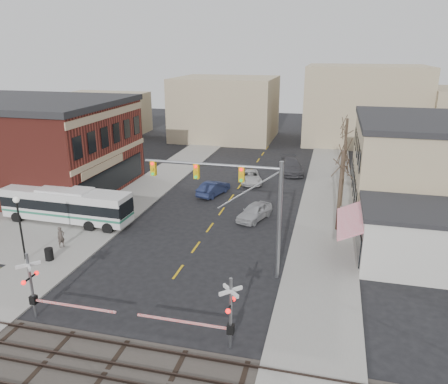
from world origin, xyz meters
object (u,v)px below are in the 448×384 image
at_px(rr_crossing_east, 222,313).
at_px(street_lamp, 19,216).
at_px(car_b, 213,188).
at_px(car_d, 291,166).
at_px(car_a, 255,212).
at_px(transit_bus, 67,205).
at_px(pedestrian_near, 61,237).
at_px(pedestrian_far, 88,215).
at_px(trash_bin, 49,254).
at_px(rr_crossing_west, 38,287).
at_px(traffic_signal_mast, 240,194).
at_px(car_c, 250,177).

relative_size(rr_crossing_east, street_lamp, 1.17).
bearing_deg(car_b, car_d, -107.80).
bearing_deg(rr_crossing_east, car_a, 94.99).
bearing_deg(transit_bus, pedestrian_near, -62.15).
bearing_deg(pedestrian_far, trash_bin, -108.38).
height_order(car_a, car_b, car_b).
xyz_separation_m(rr_crossing_west, pedestrian_near, (-4.19, 8.24, -1.03)).
xyz_separation_m(traffic_signal_mast, pedestrian_near, (-13.96, 0.36, -4.75)).
relative_size(car_a, pedestrian_near, 2.63).
relative_size(traffic_signal_mast, rr_crossing_west, 1.63).
bearing_deg(car_c, trash_bin, -132.55).
relative_size(car_b, pedestrian_far, 2.61).
distance_m(street_lamp, pedestrian_near, 3.83).
relative_size(street_lamp, car_c, 0.99).
bearing_deg(trash_bin, street_lamp, -165.71).
bearing_deg(street_lamp, trash_bin, 14.29).
xyz_separation_m(transit_bus, car_a, (15.70, 4.76, -0.95)).
xyz_separation_m(street_lamp, car_a, (14.52, 11.98, -2.77)).
xyz_separation_m(transit_bus, car_b, (10.34, 10.42, -0.95)).
relative_size(trash_bin, car_b, 0.20).
relative_size(car_a, pedestrian_far, 2.52).
xyz_separation_m(rr_crossing_east, car_d, (0.06, 33.66, -1.12)).
bearing_deg(street_lamp, traffic_signal_mast, 8.05).
bearing_deg(car_b, pedestrian_near, 78.52).
relative_size(car_c, pedestrian_near, 2.96).
bearing_deg(transit_bus, car_a, 16.87).
distance_m(street_lamp, pedestrian_far, 7.49).
distance_m(traffic_signal_mast, pedestrian_far, 15.87).
distance_m(rr_crossing_east, car_b, 24.30).
bearing_deg(street_lamp, car_a, 39.53).
height_order(rr_crossing_west, trash_bin, rr_crossing_west).
xyz_separation_m(rr_crossing_west, pedestrian_far, (-4.59, 12.71, -0.99)).
bearing_deg(rr_crossing_east, traffic_signal_mast, 95.81).
relative_size(transit_bus, pedestrian_far, 6.77).
relative_size(car_a, car_c, 0.89).
xyz_separation_m(traffic_signal_mast, car_a, (-0.74, 9.82, -4.96)).
xyz_separation_m(car_c, pedestrian_far, (-11.13, -15.85, 0.30)).
bearing_deg(pedestrian_near, trash_bin, -146.06).
height_order(street_lamp, car_c, street_lamp).
relative_size(trash_bin, pedestrian_near, 0.54).
bearing_deg(pedestrian_far, rr_crossing_west, -95.31).
bearing_deg(car_d, rr_crossing_west, -122.11).
bearing_deg(traffic_signal_mast, car_c, 98.88).
height_order(rr_crossing_east, street_lamp, street_lamp).
bearing_deg(car_d, car_a, -110.32).
height_order(street_lamp, car_b, street_lamp).
relative_size(street_lamp, car_b, 1.07).
bearing_deg(car_c, car_d, 34.09).
height_order(street_lamp, trash_bin, street_lamp).
bearing_deg(traffic_signal_mast, pedestrian_far, 161.38).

